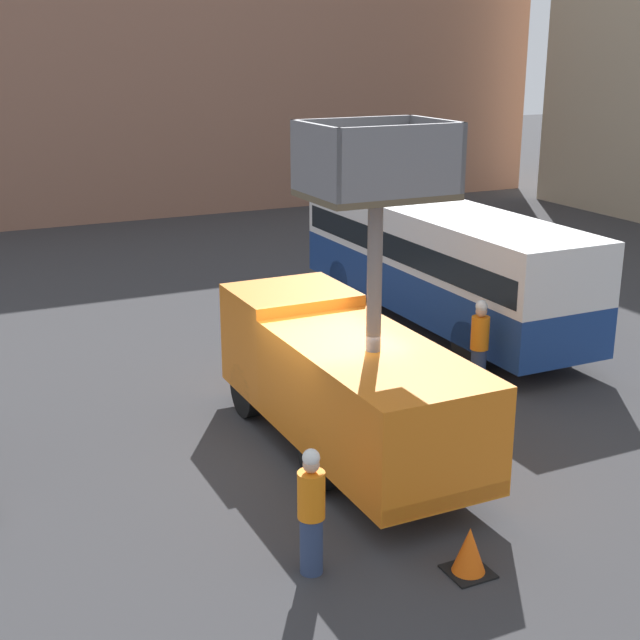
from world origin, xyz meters
The scene contains 7 objects.
ground_plane centered at (0.00, 0.00, 0.00)m, with size 120.00×120.00×0.00m, color #333335.
building_backdrop_far centered at (0.00, 27.80, 5.98)m, with size 44.00×10.00×11.96m.
utility_truck centered at (0.51, -0.02, 1.49)m, with size 2.22×6.56×5.87m.
city_bus centered at (6.12, 5.66, 1.80)m, with size 2.54×10.07×3.04m.
road_worker_near_truck centered at (-1.60, -3.21, 0.93)m, with size 0.38×0.38×1.86m.
road_worker_directing centered at (4.44, 1.44, 0.98)m, with size 0.38×0.38×1.94m.
traffic_cone_near_truck centered at (0.34, -4.17, 0.33)m, with size 0.61×0.61×0.69m.
Camera 1 is at (-6.12, -12.91, 7.01)m, focal length 50.00 mm.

